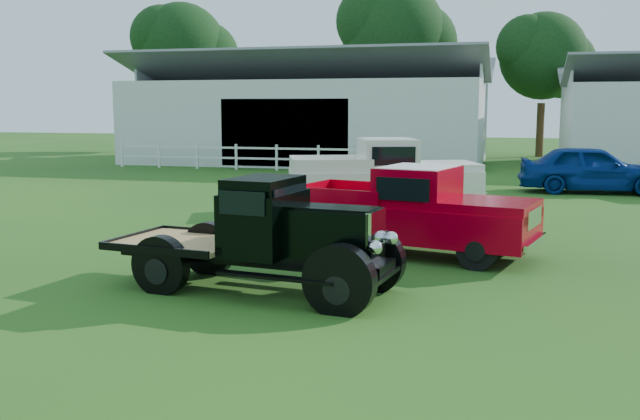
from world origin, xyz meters
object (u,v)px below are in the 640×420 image
(vintage_flatbed, at_px, (259,234))
(white_pickup, at_px, (383,176))
(red_pickup, at_px, (413,210))
(misc_car_blue, at_px, (592,169))

(vintage_flatbed, relative_size, white_pickup, 0.85)
(vintage_flatbed, xyz_separation_m, red_pickup, (1.95, 3.50, -0.02))
(vintage_flatbed, height_order, white_pickup, white_pickup)
(red_pickup, bearing_deg, vintage_flatbed, -105.82)
(white_pickup, bearing_deg, red_pickup, -94.52)
(vintage_flatbed, distance_m, misc_car_blue, 16.69)
(red_pickup, bearing_deg, white_pickup, 119.14)
(vintage_flatbed, xyz_separation_m, misc_car_blue, (6.42, 15.41, -0.09))
(red_pickup, height_order, white_pickup, white_pickup)
(vintage_flatbed, bearing_deg, red_pickup, 68.19)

